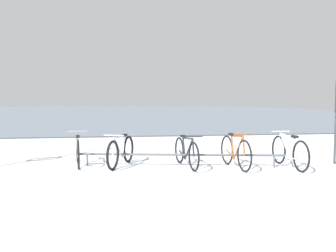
% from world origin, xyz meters
% --- Properties ---
extents(ground, '(80.00, 132.00, 0.08)m').
position_xyz_m(ground, '(0.00, 53.90, -0.04)').
color(ground, silver).
extents(bike_rack, '(4.73, 0.96, 0.31)m').
position_xyz_m(bike_rack, '(0.98, 2.87, 0.27)').
color(bike_rack, '#4C5156').
rests_on(bike_rack, ground).
extents(bicycle_0, '(0.46, 1.61, 0.78)m').
position_xyz_m(bicycle_0, '(-1.36, 3.37, 0.36)').
color(bicycle_0, black).
rests_on(bicycle_0, ground).
extents(bicycle_1, '(0.71, 1.59, 0.77)m').
position_xyz_m(bicycle_1, '(-0.35, 3.15, 0.35)').
color(bicycle_1, black).
rests_on(bicycle_1, ground).
extents(bicycle_2, '(0.46, 1.66, 0.76)m').
position_xyz_m(bicycle_2, '(1.13, 2.81, 0.35)').
color(bicycle_2, black).
rests_on(bicycle_2, ground).
extents(bicycle_3, '(0.46, 1.64, 0.82)m').
position_xyz_m(bicycle_3, '(2.21, 2.55, 0.37)').
color(bicycle_3, black).
rests_on(bicycle_3, ground).
extents(bicycle_4, '(0.46, 1.71, 0.81)m').
position_xyz_m(bicycle_4, '(3.44, 2.41, 0.37)').
color(bicycle_4, black).
rests_on(bicycle_4, ground).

